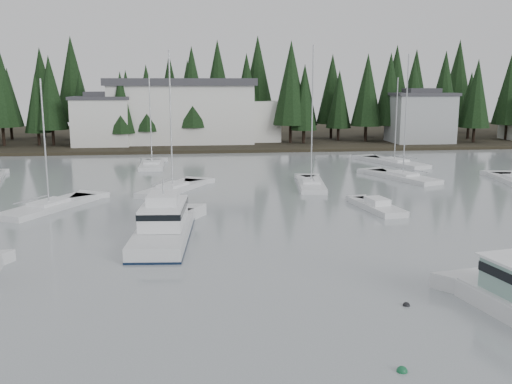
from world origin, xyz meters
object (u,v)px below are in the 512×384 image
sailboat_1 (403,178)px  runabout_1 (377,208)px  house_east_a (420,117)px  house_west (102,120)px  sailboat_2 (173,190)px  sailboat_5 (152,166)px  sailboat_9 (311,186)px  cabin_cruiser_center (164,229)px  harbor_inn (194,112)px  sailboat_11 (394,164)px  sailboat_6 (49,209)px

sailboat_1 → runabout_1: size_ratio=2.00×
house_east_a → runabout_1: (-23.86, -48.93, -4.77)m
house_west → runabout_1: size_ratio=1.33×
sailboat_2 → sailboat_5: bearing=39.4°
sailboat_5 → sailboat_9: sailboat_9 is taller
house_east_a → house_west: bearing=178.9°
cabin_cruiser_center → runabout_1: 19.25m
harbor_inn → sailboat_2: bearing=-93.5°
sailboat_2 → sailboat_11: 32.96m
harbor_inn → sailboat_6: harbor_inn is taller
sailboat_11 → runabout_1: size_ratio=1.67×
house_west → sailboat_5: sailboat_5 is taller
house_east_a → sailboat_5: size_ratio=0.85×
house_east_a → runabout_1: size_ratio=1.48×
cabin_cruiser_center → sailboat_11: sailboat_11 is taller
sailboat_1 → sailboat_2: size_ratio=0.99×
sailboat_9 → cabin_cruiser_center: bearing=149.7°
cabin_cruiser_center → sailboat_9: bearing=-33.1°
harbor_inn → house_east_a: bearing=-6.4°
runabout_1 → sailboat_6: bearing=73.9°
sailboat_6 → sailboat_9: sailboat_9 is taller
house_west → sailboat_1: size_ratio=0.67×
harbor_inn → sailboat_11: 37.97m
house_west → cabin_cruiser_center: (12.31, -57.18, -3.93)m
sailboat_5 → sailboat_9: 23.90m
sailboat_5 → sailboat_11: size_ratio=1.05×
runabout_1 → sailboat_5: bearing=27.7°
sailboat_2 → runabout_1: size_ratio=2.02×
house_east_a → sailboat_9: size_ratio=0.71×
sailboat_11 → house_east_a: bearing=-49.7°
sailboat_1 → runabout_1: 16.91m
cabin_cruiser_center → sailboat_1: 34.03m
sailboat_6 → cabin_cruiser_center: bearing=-107.8°
house_west → sailboat_9: 47.10m
sailboat_6 → sailboat_9: (24.72, 8.04, 0.04)m
house_west → harbor_inn: harbor_inn is taller
house_east_a → sailboat_1: (-15.87, -34.03, -4.83)m
sailboat_6 → runabout_1: size_ratio=1.62×
sailboat_11 → sailboat_1: bearing=144.2°
sailboat_11 → harbor_inn: bearing=24.3°
house_west → sailboat_2: size_ratio=0.66×
house_east_a → sailboat_5: sailboat_5 is taller
sailboat_2 → harbor_inn: bearing=25.6°
sailboat_11 → runabout_1: bearing=136.8°
cabin_cruiser_center → sailboat_6: (-10.23, 10.68, -0.68)m
house_east_a → sailboat_5: bearing=-154.7°
cabin_cruiser_center → sailboat_9: sailboat_9 is taller
house_west → harbor_inn: bearing=12.5°
sailboat_6 → house_east_a: bearing=-20.4°
sailboat_6 → sailboat_11: size_ratio=0.97×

